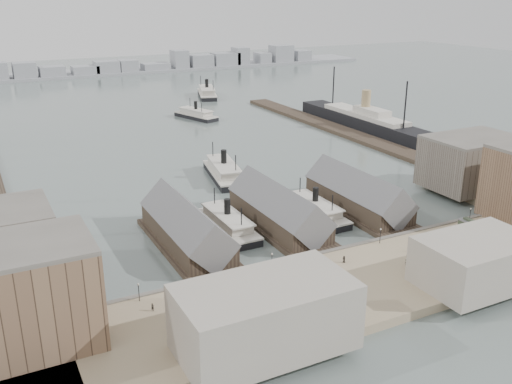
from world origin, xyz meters
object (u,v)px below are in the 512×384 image
tram (475,230)px  horse_cart_center (305,279)px  horse_cart_left (215,302)px  ferry_docked_west (228,223)px  horse_cart_right (451,252)px  ocean_steamer (365,120)px

tram → horse_cart_center: bearing=-179.9°
horse_cart_left → horse_cart_center: (20.50, -0.07, 0.04)m
ferry_docked_west → tram: 62.87m
tram → horse_cart_center: tram is taller
tram → ferry_docked_west: bearing=144.4°
tram → horse_cart_right: (-12.92, -4.73, -0.98)m
ferry_docked_west → horse_cart_center: (1.25, -36.61, 0.61)m
tram → horse_cart_left: 70.75m
horse_cart_right → ferry_docked_west: bearing=24.6°
horse_cart_left → horse_cart_right: bearing=-77.1°
ocean_steamer → tram: ocean_steamer is taller
ocean_steamer → horse_cart_center: (-103.75, -115.41, -1.00)m
ferry_docked_west → horse_cart_left: ferry_docked_west is taller
ocean_steamer → horse_cart_center: bearing=-132.0°
ocean_steamer → horse_cart_right: (-66.43, -119.56, -0.99)m
ocean_steamer → horse_cart_right: size_ratio=18.29×
horse_cart_left → horse_cart_right: 57.97m
horse_cart_right → ocean_steamer: bearing=-47.8°
ferry_docked_west → horse_cart_left: bearing=-117.8°
ferry_docked_west → horse_cart_center: size_ratio=5.52×
ferry_docked_west → horse_cart_left: 41.30m
tram → horse_cart_center: 50.26m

